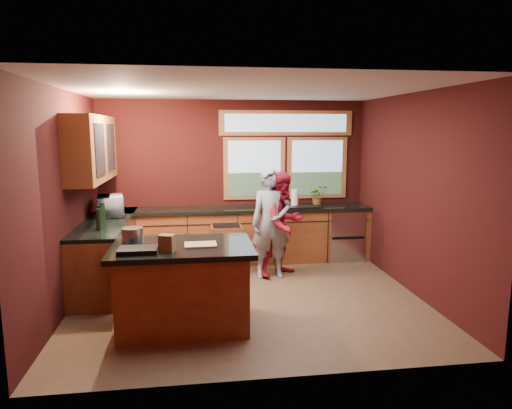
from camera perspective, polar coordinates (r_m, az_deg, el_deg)
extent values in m
plane|color=brown|center=(6.18, -0.96, -11.59)|extent=(4.50, 4.50, 0.00)
cube|color=black|center=(7.81, -2.76, 3.02)|extent=(4.50, 0.02, 2.70)
cube|color=black|center=(3.89, 2.54, -3.41)|extent=(4.50, 0.02, 2.70)
cube|color=black|center=(6.00, -22.85, 0.39)|extent=(0.02, 4.00, 2.70)
cube|color=black|center=(6.50, 19.11, 1.24)|extent=(0.02, 4.00, 2.70)
cube|color=silver|center=(5.79, -1.04, 14.21)|extent=(4.50, 4.00, 0.02)
cube|color=#91B0C9|center=(7.81, -0.20, 4.51)|extent=(1.06, 0.02, 1.06)
cube|color=#91B0C9|center=(8.04, 7.63, 4.56)|extent=(1.06, 0.02, 1.06)
cube|color=#9A5D2C|center=(7.88, 3.83, 10.14)|extent=(2.30, 0.02, 0.42)
cube|color=#5D2916|center=(6.73, -19.84, 6.60)|extent=(0.36, 1.80, 0.90)
cube|color=#5D2916|center=(7.67, -2.51, -3.99)|extent=(4.50, 0.60, 0.88)
cube|color=black|center=(7.57, -2.52, -0.58)|extent=(4.50, 0.64, 0.05)
cube|color=#B7B7BC|center=(8.04, 10.79, -3.65)|extent=(0.60, 0.58, 0.85)
cube|color=black|center=(7.72, 5.66, -0.43)|extent=(0.66, 0.46, 0.05)
cube|color=#5D2916|center=(6.93, -18.17, -5.91)|extent=(0.60, 2.30, 0.88)
cube|color=black|center=(6.83, -18.28, -2.14)|extent=(0.64, 2.30, 0.05)
cube|color=#5D2916|center=(5.28, -9.05, -10.35)|extent=(1.40, 0.90, 0.88)
cube|color=black|center=(5.14, -9.19, -5.35)|extent=(1.55, 1.05, 0.06)
imported|color=slate|center=(6.82, 1.89, -2.37)|extent=(0.61, 0.41, 1.65)
imported|color=maroon|center=(6.93, 3.34, -2.44)|extent=(0.98, 0.93, 1.59)
imported|color=#999999|center=(7.16, -17.67, -0.16)|extent=(0.46, 0.60, 0.30)
imported|color=#999999|center=(7.85, 7.79, 1.14)|extent=(0.31, 0.26, 0.34)
cylinder|color=white|center=(7.71, 4.86, 0.81)|extent=(0.12, 0.12, 0.28)
cube|color=#A67D55|center=(5.08, -6.95, -5.01)|extent=(0.35, 0.26, 0.02)
cylinder|color=#A9A9AE|center=(5.30, -15.15, -3.78)|extent=(0.24, 0.24, 0.18)
cube|color=brown|center=(4.87, -11.05, -4.76)|extent=(0.18, 0.16, 0.18)
cube|color=black|center=(4.92, -14.54, -5.55)|extent=(0.40, 0.29, 0.05)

